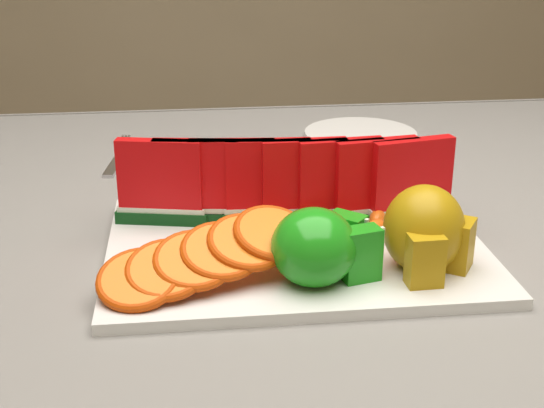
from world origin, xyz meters
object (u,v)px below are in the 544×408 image
object	(u,v)px
platter	(295,247)
apple_cluster	(321,247)
side_plate	(361,135)
fork	(120,155)
pear_cluster	(426,232)

from	to	relation	value
platter	apple_cluster	bearing A→B (deg)	-81.75
apple_cluster	side_plate	bearing A→B (deg)	72.83
side_plate	fork	distance (m)	0.38
pear_cluster	side_plate	world-z (taller)	pear_cluster
side_plate	platter	bearing A→B (deg)	-111.86
platter	side_plate	size ratio (longest dim) A/B	1.84
platter	fork	xyz separation A→B (m)	(-0.21, 0.36, -0.00)
pear_cluster	side_plate	distance (m)	0.49
pear_cluster	fork	size ratio (longest dim) A/B	0.54
apple_cluster	side_plate	xyz separation A→B (m)	(0.15, 0.50, -0.04)
platter	side_plate	xyz separation A→B (m)	(0.17, 0.41, -0.00)
pear_cluster	side_plate	size ratio (longest dim) A/B	0.49
platter	pear_cluster	bearing A→B (deg)	-31.47
apple_cluster	pear_cluster	xyz separation A→B (m)	(0.11, 0.01, 0.01)
apple_cluster	platter	bearing A→B (deg)	98.25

